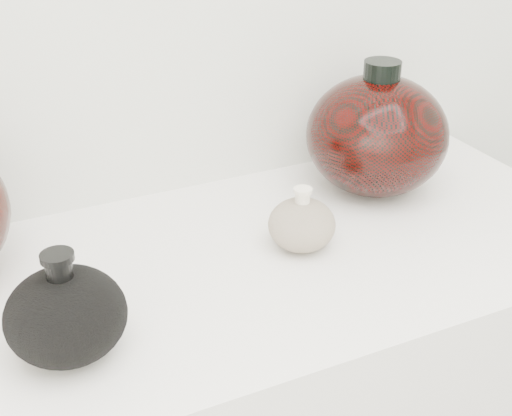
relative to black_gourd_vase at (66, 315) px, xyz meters
name	(u,v)px	position (x,y,z in m)	size (l,w,h in m)	color
black_gourd_vase	(66,315)	(0.00, 0.00, 0.00)	(0.18, 0.18, 0.14)	black
cream_gourd_vase	(302,224)	(0.35, 0.09, -0.02)	(0.11, 0.11, 0.10)	beige
right_round_pot	(377,135)	(0.55, 0.21, 0.04)	(0.30, 0.30, 0.22)	black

